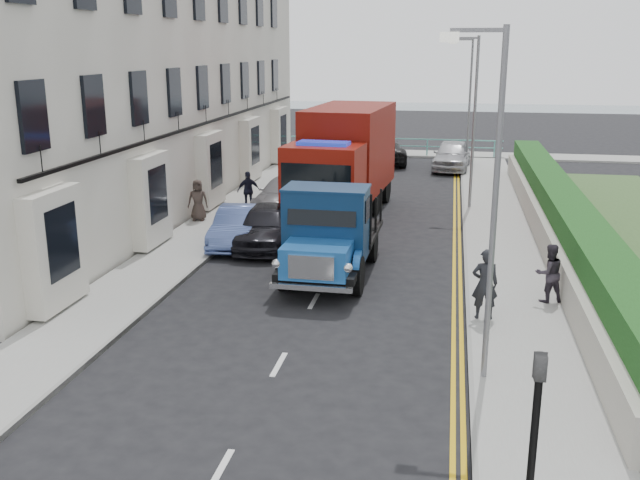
{
  "coord_description": "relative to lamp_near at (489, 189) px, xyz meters",
  "views": [
    {
      "loc": [
        3.42,
        -15.67,
        6.65
      ],
      "look_at": [
        -0.04,
        3.11,
        1.4
      ],
      "focal_mm": 40.0,
      "sensor_mm": 36.0,
      "label": 1
    }
  ],
  "objects": [
    {
      "name": "parked_car_mid",
      "position": [
        -7.78,
        9.04,
        -3.35
      ],
      "size": [
        1.67,
        4.05,
        1.3
      ],
      "primitive_type": "imported",
      "rotation": [
        0.0,
        0.0,
        0.07
      ],
      "color": "#4F65AA",
      "rests_on": "ground"
    },
    {
      "name": "promenade",
      "position": [
        -4.18,
        31.0,
        -3.94
      ],
      "size": [
        30.0,
        2.5,
        0.12
      ],
      "primitive_type": "cube",
      "color": "gray",
      "rests_on": "ground"
    },
    {
      "name": "sea_plane",
      "position": [
        -4.18,
        62.0,
        -4.0
      ],
      "size": [
        120.0,
        120.0,
        0.0
      ],
      "primitive_type": "plane",
      "color": "slate",
      "rests_on": "ground"
    },
    {
      "name": "lamp_mid",
      "position": [
        0.0,
        16.0,
        0.0
      ],
      "size": [
        1.23,
        0.18,
        7.0
      ],
      "color": "slate",
      "rests_on": "ground"
    },
    {
      "name": "pedestrian_west_far",
      "position": [
        -10.18,
        11.69,
        -3.09
      ],
      "size": [
        0.84,
        0.61,
        1.58
      ],
      "primitive_type": "imported",
      "rotation": [
        0.0,
        0.0,
        0.15
      ],
      "color": "#3A2F29",
      "rests_on": "pavement_west"
    },
    {
      "name": "pedestrian_east_far",
      "position": [
        1.92,
        4.79,
        -3.1
      ],
      "size": [
        0.92,
        0.83,
        1.56
      ],
      "primitive_type": "imported",
      "rotation": [
        0.0,
        0.0,
        3.52
      ],
      "color": "#312A34",
      "rests_on": "pavement_east"
    },
    {
      "name": "pavement_east",
      "position": [
        1.12,
        11.0,
        -3.94
      ],
      "size": [
        2.6,
        38.0,
        0.12
      ],
      "primitive_type": "cube",
      "color": "gray",
      "rests_on": "ground"
    },
    {
      "name": "traffic_signal",
      "position": [
        0.42,
        -5.5,
        -1.92
      ],
      "size": [
        0.16,
        0.2,
        3.1
      ],
      "color": "black",
      "rests_on": "ground"
    },
    {
      "name": "lamp_far",
      "position": [
        0.0,
        26.0,
        0.0
      ],
      "size": [
        1.23,
        0.18,
        7.0
      ],
      "color": "slate",
      "rests_on": "ground"
    },
    {
      "name": "bedford_lorry",
      "position": [
        -4.11,
        5.7,
        -2.72
      ],
      "size": [
        2.45,
        5.94,
        2.78
      ],
      "rotation": [
        0.0,
        0.0,
        -0.01
      ],
      "color": "black",
      "rests_on": "ground"
    },
    {
      "name": "ground",
      "position": [
        -4.18,
        2.0,
        -4.0
      ],
      "size": [
        120.0,
        120.0,
        0.0
      ],
      "primitive_type": "plane",
      "color": "black",
      "rests_on": "ground"
    },
    {
      "name": "pedestrian_west_near",
      "position": [
        -8.79,
        13.85,
        -3.09
      ],
      "size": [
        0.99,
        0.76,
        1.57
      ],
      "primitive_type": "imported",
      "rotation": [
        0.0,
        0.0,
        3.61
      ],
      "color": "black",
      "rests_on": "pavement_west"
    },
    {
      "name": "lamp_near",
      "position": [
        0.0,
        0.0,
        0.0
      ],
      "size": [
        1.23,
        0.18,
        7.0
      ],
      "color": "slate",
      "rests_on": "ground"
    },
    {
      "name": "parked_car_front",
      "position": [
        -6.78,
        9.0,
        -3.27
      ],
      "size": [
        1.96,
        4.36,
        1.46
      ],
      "primitive_type": "imported",
      "rotation": [
        0.0,
        0.0,
        0.06
      ],
      "color": "black",
      "rests_on": "ground"
    },
    {
      "name": "garden_east",
      "position": [
        3.03,
        11.0,
        -3.1
      ],
      "size": [
        1.45,
        28.0,
        1.75
      ],
      "color": "#B2AD9E",
      "rests_on": "ground"
    },
    {
      "name": "terrace_west",
      "position": [
        -13.65,
        15.0,
        3.17
      ],
      "size": [
        6.31,
        30.2,
        14.25
      ],
      "color": "beige",
      "rests_on": "ground"
    },
    {
      "name": "seafront_car_right",
      "position": [
        -0.68,
        25.81,
        -3.2
      ],
      "size": [
        2.24,
        4.82,
        1.6
      ],
      "primitive_type": "imported",
      "rotation": [
        0.0,
        0.0,
        -0.08
      ],
      "color": "#ADADB2",
      "rests_on": "ground"
    },
    {
      "name": "pedestrian_east_near",
      "position": [
        0.22,
        3.26,
        -2.99
      ],
      "size": [
        0.69,
        0.5,
        1.77
      ],
      "primitive_type": "imported",
      "rotation": [
        0.0,
        0.0,
        3.26
      ],
      "color": "black",
      "rests_on": "pavement_east"
    },
    {
      "name": "pavement_west",
      "position": [
        -9.38,
        11.0,
        -3.94
      ],
      "size": [
        2.4,
        38.0,
        0.12
      ],
      "primitive_type": "cube",
      "color": "gray",
      "rests_on": "ground"
    },
    {
      "name": "red_lorry",
      "position": [
        -4.89,
        14.12,
        -1.73
      ],
      "size": [
        3.39,
        8.32,
        4.26
      ],
      "rotation": [
        0.0,
        0.0,
        -0.08
      ],
      "color": "black",
      "rests_on": "ground"
    },
    {
      "name": "seafront_car_left",
      "position": [
        -4.68,
        27.44,
        -3.28
      ],
      "size": [
        3.34,
        5.55,
        1.44
      ],
      "primitive_type": "imported",
      "rotation": [
        0.0,
        0.0,
        3.33
      ],
      "color": "black",
      "rests_on": "ground"
    },
    {
      "name": "seafront_railing",
      "position": [
        -4.18,
        30.2,
        -3.42
      ],
      "size": [
        13.0,
        0.08,
        1.11
      ],
      "color": "#59B2A5",
      "rests_on": "ground"
    },
    {
      "name": "parked_car_rear",
      "position": [
        -7.53,
        14.73,
        -3.36
      ],
      "size": [
        2.15,
        4.51,
        1.27
      ],
      "primitive_type": "imported",
      "rotation": [
        0.0,
        0.0,
        -0.09
      ],
      "color": "#9F9EA3",
      "rests_on": "ground"
    }
  ]
}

